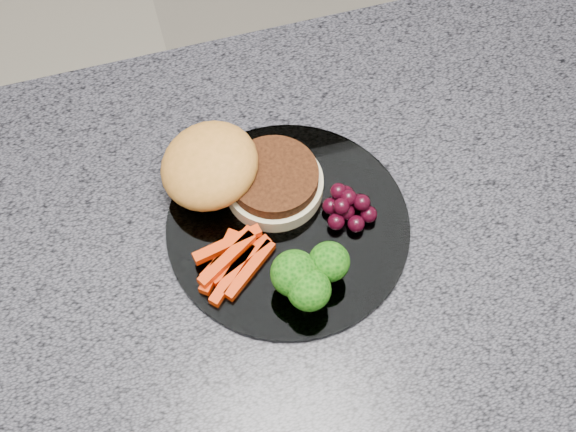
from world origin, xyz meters
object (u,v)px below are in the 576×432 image
at_px(burger, 233,174).
at_px(grape_bunch, 348,207).
at_px(plate, 288,226).
at_px(island_cabinet, 270,387).

height_order(burger, grape_bunch, burger).
xyz_separation_m(plate, grape_bunch, (0.07, -0.00, 0.02)).
xyz_separation_m(island_cabinet, grape_bunch, (0.10, 0.02, 0.49)).
bearing_deg(grape_bunch, island_cabinet, -167.94).
bearing_deg(grape_bunch, plate, 177.11).
xyz_separation_m(plate, burger, (-0.04, 0.06, 0.03)).
xyz_separation_m(island_cabinet, burger, (-0.01, 0.09, 0.50)).
height_order(island_cabinet, burger, burger).
bearing_deg(burger, grape_bunch, -21.97).
bearing_deg(grape_bunch, burger, 148.63).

